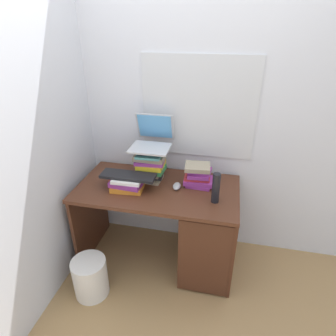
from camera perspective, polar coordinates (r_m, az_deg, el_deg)
ground_plane at (r=2.67m, az=-1.85°, el=-17.40°), size 6.00×6.00×0.00m
wall_back at (r=2.34m, az=0.03°, el=12.96°), size 6.00×0.06×2.60m
wall_left at (r=2.27m, az=-20.50°, el=10.84°), size 0.05×6.00×2.60m
desk at (r=2.34m, az=5.46°, el=-11.98°), size 1.26×0.66×0.73m
book_stack_tall at (r=2.26m, az=-3.57°, el=0.80°), size 0.24×0.21×0.27m
book_stack_keyboard_riser at (r=2.19m, az=-8.18°, el=-3.06°), size 0.25×0.20×0.10m
book_stack_side at (r=2.22m, az=6.17°, el=-1.51°), size 0.24×0.19×0.17m
laptop at (r=2.25m, az=-3.22°, el=5.89°), size 0.30×0.33×0.24m
keyboard at (r=2.16m, az=-8.05°, el=-1.54°), size 0.42×0.14×0.02m
computer_mouse at (r=2.20m, az=1.78°, el=-3.68°), size 0.06×0.10×0.04m
mug at (r=2.32m, az=-11.11°, el=-1.61°), size 0.12×0.08×0.09m
water_bottle at (r=2.01m, az=9.64°, el=-4.01°), size 0.06×0.06×0.23m
wastebasket at (r=2.37m, az=-15.39°, el=-20.49°), size 0.26×0.26×0.32m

